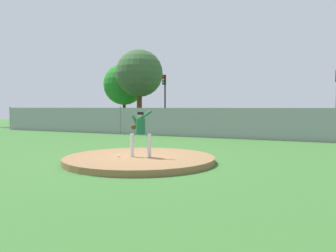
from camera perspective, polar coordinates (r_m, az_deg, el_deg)
The scene contains 14 objects.
ground_plane at distance 17.03m, azimuth 5.48°, elevation -3.17°, with size 80.00×80.00×0.00m, color #386B2D.
asphalt_strip at distance 25.14m, azimuth 12.17°, elevation -1.17°, with size 44.00×7.00×0.01m, color #2B2B2D.
pitchers_mound at distance 11.61m, azimuth -4.83°, elevation -5.64°, with size 5.13×5.13×0.20m, color olive.
pitcher_youth at distance 11.40m, azimuth -4.71°, elevation -0.53°, with size 0.82×0.33×1.59m.
baseball at distance 11.55m, azimuth -8.33°, elevation -5.02°, with size 0.07×0.07×0.07m, color white.
chainlink_fence at distance 20.74m, azimuth 9.30°, elevation 0.49°, with size 37.13×0.07×1.94m.
parked_car_silver at distance 26.94m, azimuth 0.95°, elevation 0.93°, with size 2.11×4.77×1.70m.
parked_car_champagne at distance 24.78m, azimuth 22.61°, elevation 0.45°, with size 1.87×4.57×1.67m.
parked_car_burgundy at distance 28.79m, azimuth -5.60°, elevation 0.98°, with size 1.97×4.28×1.64m.
parked_car_red at distance 25.33m, azimuth 12.22°, elevation 0.71°, with size 1.91×4.56×1.72m.
traffic_cone_orange at distance 30.00m, azimuth 0.08°, elevation 0.09°, with size 0.40×0.40×0.55m.
traffic_light_near at distance 31.59m, azimuth -0.58°, elevation 5.83°, with size 0.28×0.46×4.88m.
tree_tall_centre at distance 39.91m, azimuth -7.43°, elevation 6.98°, with size 4.79×4.79×6.94m.
tree_broad_left at distance 36.11m, azimuth -4.88°, elevation 8.82°, with size 4.98×4.98×7.96m.
Camera 1 is at (5.82, -9.89, 1.88)m, focal length 36.07 mm.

